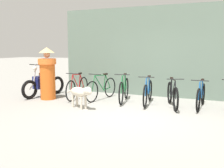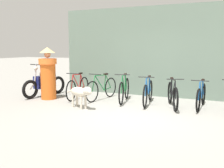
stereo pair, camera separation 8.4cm
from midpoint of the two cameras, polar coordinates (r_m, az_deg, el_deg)
The scene contains 11 objects.
ground_plane at distance 6.49m, azimuth 4.29°, elevation -7.13°, with size 60.00×60.00×0.00m, color gray.
shop_wall_back at distance 9.16m, azimuth 10.81°, elevation 6.91°, with size 7.26×0.20×3.08m.
bicycle_0 at distance 8.76m, azimuth -7.14°, elevation -0.80°, with size 0.46×1.65×0.88m.
bicycle_1 at distance 8.51m, azimuth -1.94°, elevation -0.99°, with size 0.46×1.72×0.87m.
bicycle_2 at distance 8.19m, azimuth 2.96°, elevation -1.31°, with size 0.48×1.66×0.90m.
bicycle_3 at distance 7.90m, azimuth 8.14°, elevation -1.82°, with size 0.46×1.71×0.87m.
bicycle_4 at distance 7.63m, azimuth 13.36°, elevation -2.36°, with size 0.66×1.61×0.86m.
bicycle_5 at distance 7.73m, azimuth 19.12°, elevation -2.53°, with size 0.46×1.68×0.83m.
motorcycle at distance 9.40m, azimuth -14.16°, elevation 0.18°, with size 0.58×1.91×1.13m.
stray_dog at distance 7.31m, azimuth -6.55°, elevation -1.85°, with size 1.08×0.58×0.65m.
person_in_robes at distance 8.79m, azimuth -13.50°, elevation 2.35°, with size 0.79×0.79×1.69m.
Camera 2 is at (2.14, -5.89, 1.69)m, focal length 42.00 mm.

